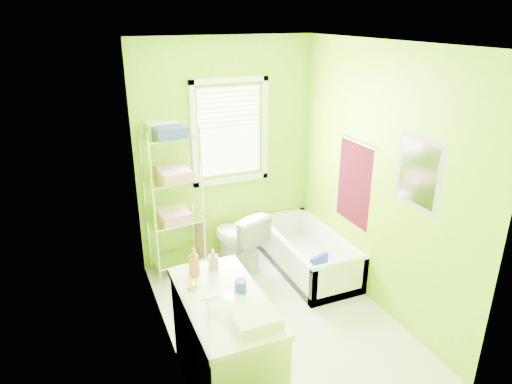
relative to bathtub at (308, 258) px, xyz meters
name	(u,v)px	position (x,y,z in m)	size (l,w,h in m)	color
ground	(277,317)	(-0.71, -0.67, -0.15)	(2.90, 2.90, 0.00)	silver
room_envelope	(280,170)	(-0.71, -0.67, 1.40)	(2.14, 2.94, 2.62)	#77AF08
window	(230,126)	(-0.66, 0.75, 1.46)	(0.92, 0.05, 1.22)	white
door	(200,316)	(-1.75, -1.67, 0.85)	(0.09, 0.80, 2.00)	white
right_wall_decor	(377,179)	(0.32, -0.69, 1.17)	(0.04, 1.48, 1.17)	#430714
bathtub	(308,258)	(0.00, 0.00, 0.00)	(0.68, 1.45, 0.47)	white
toilet	(238,238)	(-0.72, 0.40, 0.22)	(0.41, 0.72, 0.73)	white
vanity	(226,343)	(-1.48, -1.36, 0.31)	(0.59, 1.15, 1.10)	white
wire_shelf_unit	(173,185)	(-1.39, 0.59, 0.92)	(0.62, 0.50, 1.74)	silver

